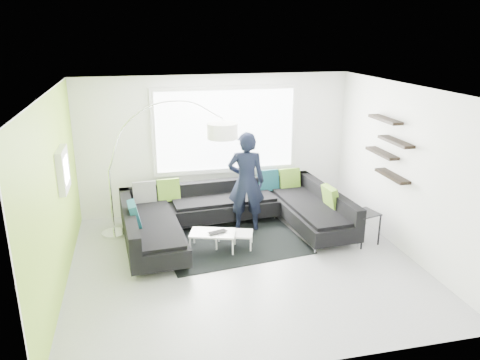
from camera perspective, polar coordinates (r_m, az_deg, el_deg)
The scene contains 9 objects.
ground at distance 7.72m, azimuth 0.51°, elevation -10.16°, with size 5.50×5.50×0.00m, color gray.
room_shell at distance 7.25m, azimuth 0.46°, elevation 3.35°, with size 5.54×5.04×2.82m.
sectional_sofa at distance 8.56m, azimuth -0.66°, elevation -4.46°, with size 4.10×2.72×0.85m.
rug at distance 8.41m, azimuth -0.83°, elevation -7.65°, with size 2.42×1.76×0.01m, color black.
coffee_table at distance 8.16m, azimuth -2.00°, elevation -7.28°, with size 0.99×0.57×0.32m, color white.
arc_lamp at distance 8.61m, azimuth -15.72°, elevation 1.13°, with size 2.34×1.09×2.49m, color silver, non-canonical shape.
side_table at distance 8.58m, azimuth 14.82°, elevation -5.64°, with size 0.42×0.42×0.58m, color black.
person at distance 8.66m, azimuth 0.76°, elevation -0.20°, with size 0.78×0.60×1.89m, color black.
laptop at distance 7.98m, azimuth -2.57°, elevation -6.51°, with size 0.38×0.31×0.03m, color black.
Camera 1 is at (-1.59, -6.62, 3.64)m, focal length 35.00 mm.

